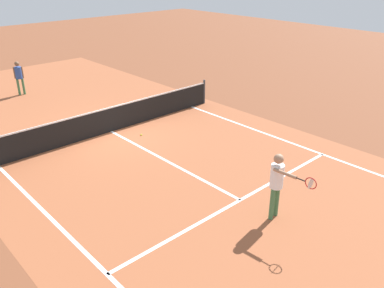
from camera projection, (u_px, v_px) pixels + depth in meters
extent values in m
plane|color=brown|center=(111.00, 132.00, 14.93)|extent=(60.00, 60.00, 0.00)
cube|color=#9E5433|center=(111.00, 131.00, 14.93)|extent=(10.62, 24.40, 0.00)
cube|color=white|center=(96.00, 263.00, 8.43)|extent=(0.10, 11.89, 0.01)
cube|color=white|center=(310.00, 150.00, 13.48)|extent=(0.10, 11.89, 0.01)
cube|color=white|center=(240.00, 200.00, 10.65)|extent=(8.22, 0.10, 0.01)
cube|color=white|center=(165.00, 160.00, 12.79)|extent=(0.10, 6.40, 0.01)
cylinder|color=#33383D|center=(204.00, 92.00, 17.69)|extent=(0.09, 0.09, 1.07)
cube|color=black|center=(110.00, 120.00, 14.74)|extent=(9.70, 0.02, 0.91)
cube|color=white|center=(109.00, 108.00, 14.54)|extent=(9.70, 0.03, 0.05)
cylinder|color=#3F7247|center=(277.00, 200.00, 9.85)|extent=(0.11, 0.11, 0.86)
cylinder|color=#3F7247|center=(272.00, 204.00, 9.71)|extent=(0.11, 0.11, 0.86)
cylinder|color=white|center=(277.00, 176.00, 9.47)|extent=(0.32, 0.32, 0.61)
sphere|color=#A87A5B|center=(279.00, 159.00, 9.28)|extent=(0.24, 0.24, 0.24)
cylinder|color=#A87A5B|center=(281.00, 173.00, 9.58)|extent=(0.08, 0.08, 0.59)
cylinder|color=#A87A5B|center=(285.00, 174.00, 9.07)|extent=(0.12, 0.59, 0.08)
cylinder|color=black|center=(301.00, 180.00, 8.82)|extent=(0.04, 0.22, 0.03)
torus|color=red|center=(311.00, 183.00, 8.67)|extent=(0.04, 0.28, 0.28)
cylinder|color=silver|center=(311.00, 183.00, 8.67)|extent=(0.25, 0.02, 0.25)
cylinder|color=#3F7247|center=(23.00, 86.00, 18.95)|extent=(0.11, 0.11, 0.78)
cylinder|color=#3F7247|center=(19.00, 87.00, 18.88)|extent=(0.11, 0.11, 0.78)
cylinder|color=#2D4C99|center=(18.00, 73.00, 18.64)|extent=(0.32, 0.32, 0.55)
sphere|color=brown|center=(17.00, 64.00, 18.46)|extent=(0.22, 0.22, 0.22)
cylinder|color=brown|center=(22.00, 72.00, 18.69)|extent=(0.08, 0.08, 0.53)
cylinder|color=brown|center=(15.00, 73.00, 18.58)|extent=(0.08, 0.08, 0.53)
sphere|color=#CCE033|center=(141.00, 135.00, 14.57)|extent=(0.07, 0.07, 0.07)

